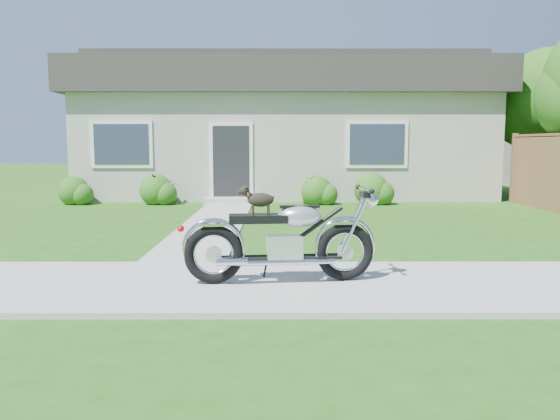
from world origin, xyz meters
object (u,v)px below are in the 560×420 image
object	(u,v)px
tree_far	(552,102)
motorcycle_with_dog	(284,239)
potted_plant_right	(309,190)
potted_plant_left	(164,189)
house	(285,127)

from	to	relation	value
tree_far	motorcycle_with_dog	world-z (taller)	tree_far
potted_plant_right	potted_plant_left	bearing A→B (deg)	180.00
house	motorcycle_with_dog	xyz separation A→B (m)	(-0.12, -11.97, -1.62)
potted_plant_right	motorcycle_with_dog	distance (m)	8.56
house	tree_far	world-z (taller)	house
house	potted_plant_left	bearing A→B (deg)	-133.52
potted_plant_left	motorcycle_with_dog	bearing A→B (deg)	-69.70
potted_plant_right	motorcycle_with_dog	bearing A→B (deg)	-95.03
house	potted_plant_right	size ratio (longest dim) A/B	16.21
house	potted_plant_right	distance (m)	3.92
potted_plant_right	motorcycle_with_dog	size ratio (longest dim) A/B	0.35
potted_plant_left	potted_plant_right	size ratio (longest dim) A/B	1.05
potted_plant_left	motorcycle_with_dog	xyz separation A→B (m)	(3.15, -8.52, 0.13)
tree_far	potted_plant_left	bearing A→B (deg)	-171.88
potted_plant_left	tree_far	bearing A→B (deg)	8.12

